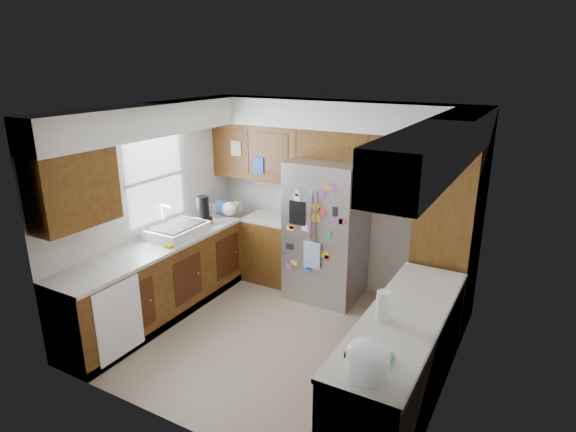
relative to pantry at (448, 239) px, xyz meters
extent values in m
plane|color=gray|center=(-1.50, -1.15, -1.07)|extent=(3.60, 3.60, 0.00)
cube|color=beige|center=(-1.50, 0.45, 0.18)|extent=(3.60, 0.04, 2.50)
cube|color=beige|center=(-3.30, -1.15, 0.18)|extent=(0.04, 3.20, 2.50)
cube|color=beige|center=(0.30, -1.15, 0.18)|extent=(0.04, 3.20, 2.50)
cube|color=beige|center=(-1.50, -2.75, 0.18)|extent=(3.60, 0.04, 2.50)
cube|color=white|center=(-1.50, -1.15, 1.43)|extent=(3.60, 3.20, 0.02)
cube|color=silver|center=(-1.50, 0.26, 1.25)|extent=(3.60, 0.38, 0.35)
cube|color=silver|center=(-3.11, -1.15, 1.25)|extent=(0.38, 3.20, 0.35)
cube|color=silver|center=(0.11, -1.15, 1.25)|extent=(0.38, 3.20, 0.35)
cube|color=#3E270B|center=(-2.63, 0.28, 0.70)|extent=(1.33, 0.34, 0.75)
cube|color=#3E270B|center=(-0.36, 0.28, 0.70)|extent=(1.33, 0.34, 0.75)
cube|color=#3E270B|center=(-3.13, -2.30, 0.70)|extent=(0.34, 0.85, 0.75)
cube|color=white|center=(-3.29, -1.05, 0.53)|extent=(0.02, 0.90, 1.05)
cube|color=white|center=(-3.25, -1.05, 0.53)|extent=(0.01, 1.02, 1.15)
cube|color=#1D41AA|center=(-2.54, 0.09, 0.55)|extent=(0.16, 0.02, 0.22)
cube|color=beige|center=(-2.88, 0.09, 0.75)|extent=(0.16, 0.02, 0.20)
cube|color=#3E270B|center=(-3.00, -1.45, -0.64)|extent=(0.60, 2.60, 0.88)
cube|color=#3E270B|center=(-2.33, 0.15, -0.64)|extent=(0.75, 0.60, 0.88)
cube|color=beige|center=(-3.00, -1.45, -0.17)|extent=(0.63, 2.60, 0.04)
cube|color=beige|center=(-2.33, 0.15, -0.17)|extent=(0.75, 0.60, 0.04)
cube|color=black|center=(-3.00, -1.45, -1.02)|extent=(0.60, 2.60, 0.10)
cube|color=white|center=(-2.69, -2.30, -0.61)|extent=(0.01, 0.58, 0.80)
cube|color=#3E270B|center=(0.00, -1.62, -0.64)|extent=(0.60, 2.25, 0.88)
cube|color=beige|center=(0.00, -1.62, -0.17)|extent=(0.63, 2.25, 0.04)
cube|color=black|center=(0.00, -1.62, -1.02)|extent=(0.60, 2.25, 0.10)
cube|color=#3E270B|center=(0.00, 0.00, 0.00)|extent=(0.60, 0.90, 2.15)
cube|color=#9C9CA1|center=(-1.50, 0.05, -0.17)|extent=(0.90, 0.75, 1.80)
cylinder|color=silver|center=(-1.53, -0.34, -0.02)|extent=(0.02, 0.02, 0.90)
cylinder|color=silver|center=(-1.47, -0.34, -0.02)|extent=(0.02, 0.02, 0.90)
cube|color=black|center=(-1.72, -0.33, 0.12)|extent=(0.22, 0.01, 0.30)
cube|color=white|center=(-1.50, -0.35, -0.38)|extent=(0.22, 0.01, 0.34)
cube|color=white|center=(-1.61, -0.33, -0.05)|extent=(0.08, 0.00, 0.08)
cube|color=yellow|center=(-1.82, -0.33, -0.09)|extent=(0.10, 0.00, 0.06)
cube|color=#8C4C99|center=(-1.18, -0.33, 0.12)|extent=(0.11, 0.00, 0.09)
cube|color=red|center=(-1.78, -0.33, -0.07)|extent=(0.09, 0.00, 0.05)
cube|color=#8C4C99|center=(-1.39, -0.33, 0.40)|extent=(0.08, 0.00, 0.12)
cube|color=blue|center=(-1.56, -0.33, -0.59)|extent=(0.10, 0.00, 0.08)
cube|color=#8C4C99|center=(-1.25, -0.33, 0.49)|extent=(0.06, 0.00, 0.11)
cube|color=#8C4C99|center=(-1.52, -0.33, -0.03)|extent=(0.11, 0.00, 0.12)
cube|color=orange|center=(-1.33, -0.33, 0.49)|extent=(0.10, 0.00, 0.05)
cube|color=yellow|center=(-1.47, -0.33, 0.24)|extent=(0.11, 0.00, 0.06)
cube|color=green|center=(-1.29, -0.33, -0.09)|extent=(0.05, 0.00, 0.08)
cube|color=black|center=(-1.82, -0.33, -0.33)|extent=(0.11, 0.00, 0.08)
cube|color=black|center=(-1.23, -0.33, 0.22)|extent=(0.06, 0.00, 0.12)
cube|color=yellow|center=(-1.47, -0.33, 0.10)|extent=(0.11, 0.00, 0.10)
cube|color=red|center=(-1.31, -0.33, -0.38)|extent=(0.06, 0.00, 0.07)
cube|color=red|center=(-1.13, -0.33, 0.11)|extent=(0.10, 0.00, 0.06)
cube|color=#8C4C99|center=(-1.84, -0.33, -0.60)|extent=(0.09, 0.00, 0.09)
cube|color=yellow|center=(-1.76, -0.33, -0.54)|extent=(0.09, 0.00, 0.06)
cube|color=white|center=(-1.72, -0.33, 0.31)|extent=(0.09, 0.00, 0.12)
cube|color=yellow|center=(-1.34, -0.33, -0.34)|extent=(0.10, 0.00, 0.09)
cube|color=blue|center=(-1.54, -0.33, -0.52)|extent=(0.06, 0.00, 0.11)
cube|color=red|center=(-1.39, -0.33, 0.18)|extent=(0.08, 0.00, 0.12)
cube|color=white|center=(-1.73, -0.33, 0.37)|extent=(0.05, 0.00, 0.07)
cube|color=#3E270B|center=(-1.50, 0.28, 0.90)|extent=(0.96, 0.34, 0.35)
sphere|color=#2346A8|center=(-1.88, 0.27, 1.23)|extent=(0.30, 0.30, 0.30)
cylinder|color=black|center=(-1.39, 0.28, 1.16)|extent=(0.30, 0.30, 0.17)
ellipsoid|color=#333338|center=(-1.39, 0.28, 1.24)|extent=(0.28, 0.28, 0.12)
cube|color=white|center=(-3.00, -1.05, -0.09)|extent=(0.52, 0.70, 0.12)
cube|color=black|center=(-3.00, -1.05, -0.03)|extent=(0.44, 0.60, 0.02)
cylinder|color=silver|center=(-3.20, -1.05, 0.07)|extent=(0.02, 0.02, 0.30)
cylinder|color=silver|center=(-3.14, -1.05, 0.20)|extent=(0.16, 0.02, 0.02)
cube|color=yellow|center=(-2.80, -1.36, -0.13)|extent=(0.10, 0.18, 0.04)
cube|color=black|center=(-2.97, -0.57, -0.10)|extent=(0.18, 0.14, 0.10)
cylinder|color=black|center=(-2.97, -0.57, 0.09)|extent=(0.16, 0.16, 0.28)
cylinder|color=#9C9CA1|center=(-3.04, -0.32, -0.05)|extent=(0.14, 0.14, 0.20)
sphere|color=white|center=(-2.89, -0.12, -0.05)|extent=(0.20, 0.20, 0.20)
cube|color=#3F72B2|center=(-3.08, -0.03, -0.06)|extent=(0.14, 0.10, 0.18)
cube|color=#BFB28C|center=(-2.91, 0.10, -0.08)|extent=(0.10, 0.08, 0.14)
cylinder|color=white|center=(-2.97, -0.66, -0.10)|extent=(0.08, 0.08, 0.11)
cylinder|color=white|center=(0.00, -2.53, -0.06)|extent=(0.30, 0.30, 0.20)
ellipsoid|color=white|center=(0.00, -2.53, 0.04)|extent=(0.29, 0.29, 0.13)
cube|color=black|center=(-0.14, -2.53, -0.04)|extent=(0.04, 0.06, 0.04)
cylinder|color=white|center=(-0.15, -1.77, -0.03)|extent=(0.11, 0.11, 0.25)
camera|label=1|loc=(0.89, -5.22, 1.89)|focal=30.00mm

